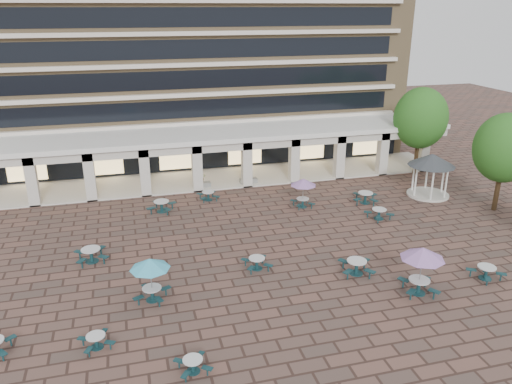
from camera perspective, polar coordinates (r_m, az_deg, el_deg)
ground at (r=31.25m, az=0.70°, el=-7.11°), size 120.00×120.00×0.00m
apartment_building at (r=52.71m, az=-7.11°, el=18.29°), size 40.00×15.50×25.20m
retail_arcade at (r=43.67m, az=-4.54°, el=5.18°), size 42.00×6.60×4.40m
picnic_table_1 at (r=22.28m, az=-7.22°, el=-18.93°), size 1.61×1.61×0.64m
picnic_table_2 at (r=29.46m, az=11.42°, el=-8.26°), size 2.19×2.19×0.85m
picnic_table_3 at (r=31.25m, az=24.82°, el=-8.24°), size 1.95×1.95×0.76m
picnic_table_4 at (r=26.28m, az=-12.03°, el=-8.21°), size 2.10×2.10×2.42m
picnic_table_5 at (r=24.45m, az=-17.81°, el=-15.83°), size 1.73×1.73×0.65m
picnic_table_6 at (r=27.60m, az=18.51°, el=-6.85°), size 2.34×2.34×2.70m
picnic_table_7 at (r=37.12m, az=13.88°, el=-2.34°), size 1.98×1.98×0.77m
picnic_table_8 at (r=31.75m, az=-18.32°, el=-6.74°), size 2.12×2.12×0.85m
picnic_table_9 at (r=37.94m, az=-10.74°, el=-1.50°), size 2.31×2.31×0.85m
picnic_table_10 at (r=29.42m, az=0.09°, el=-8.02°), size 1.69×1.69×0.72m
picnic_table_11 at (r=37.78m, az=5.43°, el=1.01°), size 1.98×1.98×2.29m
picnic_table_12 at (r=39.70m, az=-5.48°, el=-0.35°), size 1.73×1.73×0.71m
picnic_table_13 at (r=39.85m, az=12.39°, el=-0.53°), size 2.37×2.37×0.86m
gazebo at (r=42.21m, az=19.41°, el=2.97°), size 3.73×3.73×3.47m
tree_east_a at (r=40.47m, az=26.56°, el=4.50°), size 4.44×4.44×7.39m
tree_east_c at (r=47.02m, az=18.30°, el=8.02°), size 4.74×4.74×7.89m
planter_left at (r=42.35m, az=-6.24°, el=1.13°), size 1.50×0.66×1.30m
planter_right at (r=43.10m, az=-0.86°, el=1.62°), size 1.50×0.84×1.31m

